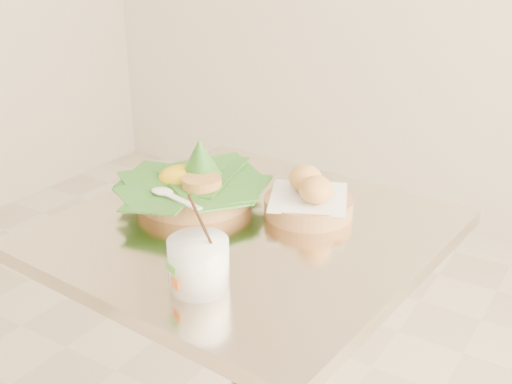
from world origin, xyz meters
The scene contains 4 objects.
cafe_table centered at (0.17, 0.04, 0.53)m, with size 0.75×0.75×0.75m.
rice_basket centered at (0.01, 0.08, 0.79)m, with size 0.31×0.31×0.16m.
bread_basket centered at (0.25, 0.15, 0.78)m, with size 0.20×0.20×0.09m.
coffee_mug centered at (0.23, -0.19, 0.80)m, with size 0.13×0.11×0.17m.
Camera 1 is at (0.80, -0.91, 1.31)m, focal length 45.00 mm.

